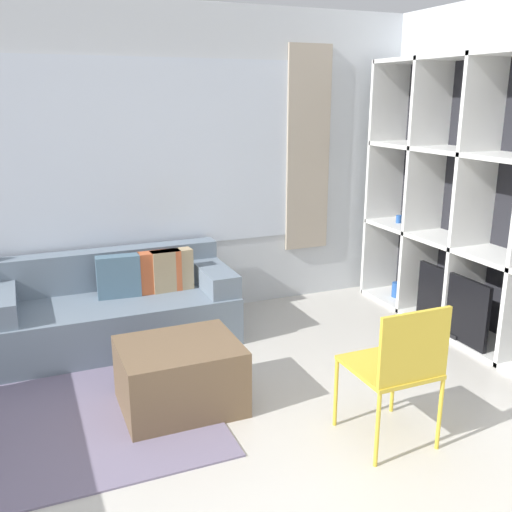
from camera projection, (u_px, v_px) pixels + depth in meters
name	position (u px, v px, depth m)	size (l,w,h in m)	color
wall_back	(138.00, 167.00, 4.85)	(6.39, 0.11, 2.70)	silver
wall_right	(504.00, 173.00, 4.55)	(0.07, 4.01, 2.70)	silver
area_rug	(31.00, 418.00, 3.56)	(2.19, 1.77, 0.01)	slate
shelving_unit	(478.00, 205.00, 4.56)	(0.43, 2.45, 2.27)	#232328
couch_main	(116.00, 309.00, 4.61)	(1.90, 0.82, 0.73)	slate
ottoman	(180.00, 376.00, 3.64)	(0.75, 0.61, 0.44)	brown
folding_chair	(399.00, 363.00, 3.16)	(0.44, 0.46, 0.86)	gold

